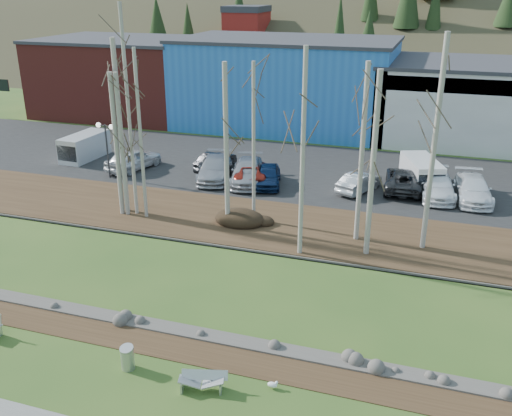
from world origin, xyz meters
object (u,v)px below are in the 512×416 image
(bench_damaged, at_px, (202,381))
(van_grey, at_px, (83,147))
(car_9, at_px, (248,172))
(car_5, at_px, (359,182))
(car_1, at_px, (216,161))
(car_8, at_px, (437,185))
(car_0, at_px, (133,159))
(seagull, at_px, (273,385))
(car_4, at_px, (268,176))
(street_lamp, at_px, (106,135))
(car_2, at_px, (250,171))
(car_6, at_px, (404,180))
(litter_bin, at_px, (128,359))
(car_7, at_px, (473,189))
(car_3, at_px, (215,168))
(van_white, at_px, (422,174))

(bench_damaged, xyz_separation_m, van_grey, (-19.65, 22.28, 0.74))
(car_9, bearing_deg, car_5, -10.25)
(bench_damaged, height_order, car_1, car_1)
(car_8, distance_m, car_9, 12.66)
(car_1, height_order, car_9, car_9)
(car_0, bearing_deg, car_1, -149.05)
(car_0, distance_m, car_5, 16.71)
(seagull, xyz_separation_m, car_4, (-6.26, 19.93, 0.67))
(street_lamp, relative_size, car_2, 0.81)
(car_1, xyz_separation_m, van_grey, (-10.96, -0.59, 0.29))
(car_0, distance_m, car_6, 19.54)
(litter_bin, bearing_deg, seagull, 6.18)
(seagull, distance_m, car_5, 20.68)
(car_7, bearing_deg, car_9, 178.02)
(car_2, relative_size, car_3, 0.92)
(seagull, height_order, car_0, car_0)
(car_2, distance_m, car_4, 1.61)
(litter_bin, relative_size, car_4, 0.21)
(car_4, height_order, car_5, car_4)
(car_5, bearing_deg, car_9, 26.27)
(bench_damaged, xyz_separation_m, car_7, (9.26, 22.15, 0.53))
(litter_bin, bearing_deg, car_8, 65.20)
(van_white, bearing_deg, car_5, -170.81)
(car_2, bearing_deg, street_lamp, -3.73)
(car_3, xyz_separation_m, car_4, (4.01, -0.22, -0.08))
(car_0, relative_size, car_8, 0.91)
(litter_bin, relative_size, van_grey, 0.19)
(street_lamp, xyz_separation_m, car_2, (9.76, 2.48, -2.43))
(car_8, bearing_deg, car_0, 176.16)
(seagull, xyz_separation_m, car_0, (-16.86, 20.30, 0.77))
(van_grey, bearing_deg, car_6, 4.20)
(bench_damaged, distance_m, car_9, 21.68)
(litter_bin, bearing_deg, car_9, 96.82)
(car_6, distance_m, van_grey, 24.56)
(bench_damaged, height_order, car_5, car_5)
(car_5, bearing_deg, car_1, 15.04)
(car_6, bearing_deg, car_3, 4.75)
(bench_damaged, bearing_deg, car_4, 85.69)
(car_3, bearing_deg, car_8, -9.64)
(car_0, xyz_separation_m, car_7, (23.83, 1.04, -0.05))
(van_white, bearing_deg, car_3, 170.82)
(car_0, height_order, van_white, van_white)
(car_0, relative_size, car_9, 0.88)
(bench_damaged, height_order, car_3, car_3)
(street_lamp, relative_size, car_3, 0.74)
(car_7, bearing_deg, car_4, 179.50)
(bench_damaged, xyz_separation_m, car_5, (2.13, 21.48, 0.42))
(car_0, distance_m, car_1, 6.14)
(car_1, relative_size, car_3, 0.77)
(car_8, bearing_deg, car_2, 177.19)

